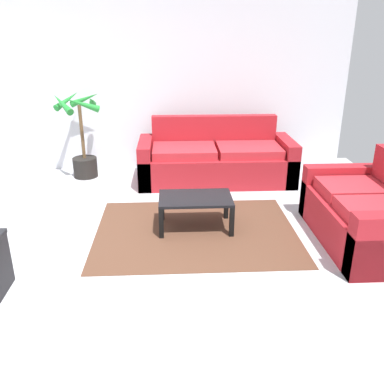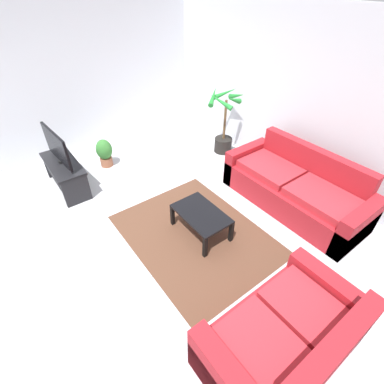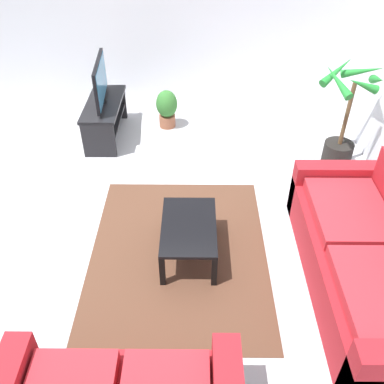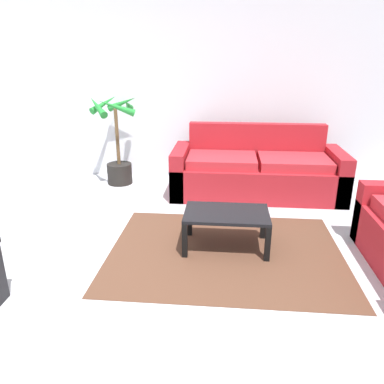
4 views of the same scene
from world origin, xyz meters
The scene contains 9 objects.
ground_plane centered at (0.00, 0.00, 0.00)m, with size 6.60×6.60×0.00m, color #B2B2B7.
wall_left centered at (-3.00, 0.00, 1.35)m, with size 0.06×6.00×2.70m, color silver.
couch_main centered at (0.90, 2.28, 0.30)m, with size 2.22×0.90×0.90m.
tv_stand centered at (-1.71, -0.43, 0.33)m, with size 1.10×0.45×0.50m.
tv centered at (-1.71, -0.43, 0.80)m, with size 0.92×0.11×0.56m.
coffee_table centered at (0.51, 0.73, 0.32)m, with size 0.80×0.51×0.37m.
area_rug centered at (0.51, 0.63, 0.00)m, with size 2.20×1.70×0.01m, color #513323.
potted_palm centered at (-1.06, 2.55, 0.52)m, with size 0.73×0.74×1.27m.
potted_plant_small centered at (-1.99, 0.38, 0.29)m, with size 0.30×0.30×0.54m.
Camera 3 is at (3.37, 0.78, 3.02)m, focal length 39.48 mm.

